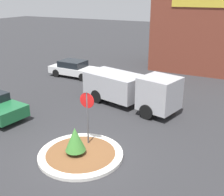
% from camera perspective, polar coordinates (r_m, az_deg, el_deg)
% --- Properties ---
extents(ground_plane, '(120.00, 120.00, 0.00)m').
position_cam_1_polar(ground_plane, '(12.34, -6.35, -11.59)').
color(ground_plane, '#2D2D30').
extents(traffic_island, '(3.62, 3.62, 0.14)m').
position_cam_1_polar(traffic_island, '(12.30, -6.36, -11.31)').
color(traffic_island, silver).
rests_on(traffic_island, ground_plane).
extents(stop_sign, '(0.69, 0.07, 2.57)m').
position_cam_1_polar(stop_sign, '(12.26, -5.05, -2.37)').
color(stop_sign, '#4C4C51').
rests_on(stop_sign, ground_plane).
extents(island_shrub, '(0.87, 0.87, 1.20)m').
position_cam_1_polar(island_shrub, '(11.92, -7.50, -8.29)').
color(island_shrub, brown).
rests_on(island_shrub, traffic_island).
extents(utility_truck, '(6.41, 3.36, 2.21)m').
position_cam_1_polar(utility_truck, '(17.00, 3.80, 1.99)').
color(utility_truck, '#B2B2B7').
rests_on(utility_truck, ground_plane).
extents(parked_sedan_white, '(4.32, 1.96, 1.34)m').
position_cam_1_polar(parked_sedan_white, '(23.67, -7.63, 5.95)').
color(parked_sedan_white, silver).
rests_on(parked_sedan_white, ground_plane).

